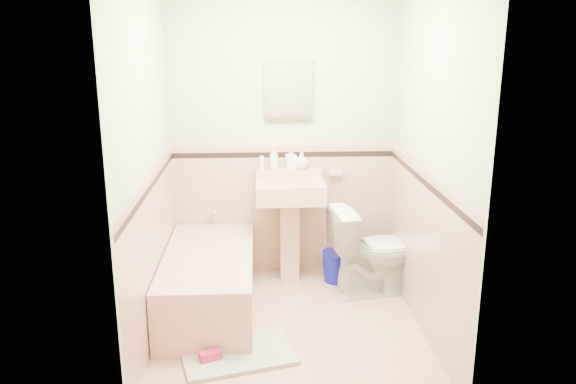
{
  "coord_description": "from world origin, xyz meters",
  "views": [
    {
      "loc": [
        -0.23,
        -3.98,
        2.15
      ],
      "look_at": [
        0.0,
        0.25,
        1.0
      ],
      "focal_mm": 35.97,
      "sensor_mm": 36.0,
      "label": 1
    }
  ],
  "objects_px": {
    "soap_bottle_left": "(274,158)",
    "bathtub": "(209,283)",
    "soap_bottle_right": "(302,160)",
    "sink": "(290,232)",
    "toilet": "(375,250)",
    "bucket": "(337,266)",
    "shoe": "(211,355)",
    "soap_bottle_mid": "(291,158)",
    "medicine_cabinet": "(289,89)"
  },
  "relations": [
    {
      "from": "soap_bottle_right",
      "to": "toilet",
      "type": "height_order",
      "value": "soap_bottle_right"
    },
    {
      "from": "soap_bottle_left",
      "to": "shoe",
      "type": "bearing_deg",
      "value": -107.55
    },
    {
      "from": "toilet",
      "to": "bathtub",
      "type": "bearing_deg",
      "value": 90.28
    },
    {
      "from": "sink",
      "to": "soap_bottle_mid",
      "type": "relative_size",
      "value": 4.77
    },
    {
      "from": "bathtub",
      "to": "soap_bottle_left",
      "type": "xyz_separation_m",
      "value": [
        0.55,
        0.71,
        0.87
      ]
    },
    {
      "from": "toilet",
      "to": "shoe",
      "type": "distance_m",
      "value": 1.73
    },
    {
      "from": "medicine_cabinet",
      "to": "shoe",
      "type": "xyz_separation_m",
      "value": [
        -0.62,
        -1.55,
        -1.64
      ]
    },
    {
      "from": "sink",
      "to": "soap_bottle_left",
      "type": "distance_m",
      "value": 0.67
    },
    {
      "from": "soap_bottle_mid",
      "to": "bucket",
      "type": "relative_size",
      "value": 0.71
    },
    {
      "from": "sink",
      "to": "toilet",
      "type": "relative_size",
      "value": 1.2
    },
    {
      "from": "toilet",
      "to": "soap_bottle_right",
      "type": "bearing_deg",
      "value": 42.48
    },
    {
      "from": "bathtub",
      "to": "toilet",
      "type": "distance_m",
      "value": 1.42
    },
    {
      "from": "bathtub",
      "to": "medicine_cabinet",
      "type": "height_order",
      "value": "medicine_cabinet"
    },
    {
      "from": "medicine_cabinet",
      "to": "soap_bottle_mid",
      "type": "bearing_deg",
      "value": -57.91
    },
    {
      "from": "soap_bottle_mid",
      "to": "bucket",
      "type": "distance_m",
      "value": 1.06
    },
    {
      "from": "bathtub",
      "to": "toilet",
      "type": "bearing_deg",
      "value": 10.23
    },
    {
      "from": "soap_bottle_mid",
      "to": "soap_bottle_right",
      "type": "height_order",
      "value": "soap_bottle_mid"
    },
    {
      "from": "toilet",
      "to": "sink",
      "type": "bearing_deg",
      "value": 58.61
    },
    {
      "from": "soap_bottle_mid",
      "to": "bucket",
      "type": "bearing_deg",
      "value": -27.38
    },
    {
      "from": "bathtub",
      "to": "soap_bottle_right",
      "type": "bearing_deg",
      "value": 41.81
    },
    {
      "from": "bucket",
      "to": "shoe",
      "type": "distance_m",
      "value": 1.67
    },
    {
      "from": "medicine_cabinet",
      "to": "soap_bottle_mid",
      "type": "relative_size",
      "value": 2.37
    },
    {
      "from": "soap_bottle_mid",
      "to": "shoe",
      "type": "relative_size",
      "value": 1.3
    },
    {
      "from": "bathtub",
      "to": "shoe",
      "type": "bearing_deg",
      "value": -85.42
    },
    {
      "from": "bathtub",
      "to": "soap_bottle_mid",
      "type": "bearing_deg",
      "value": 45.46
    },
    {
      "from": "soap_bottle_right",
      "to": "toilet",
      "type": "xyz_separation_m",
      "value": [
        0.6,
        -0.46,
        -0.69
      ]
    },
    {
      "from": "soap_bottle_left",
      "to": "soap_bottle_right",
      "type": "xyz_separation_m",
      "value": [
        0.25,
        0.0,
        -0.02
      ]
    },
    {
      "from": "medicine_cabinet",
      "to": "bucket",
      "type": "bearing_deg",
      "value": -29.51
    },
    {
      "from": "soap_bottle_left",
      "to": "soap_bottle_mid",
      "type": "bearing_deg",
      "value": 0.0
    },
    {
      "from": "soap_bottle_left",
      "to": "shoe",
      "type": "xyz_separation_m",
      "value": [
        -0.48,
        -1.52,
        -1.04
      ]
    },
    {
      "from": "sink",
      "to": "shoe",
      "type": "height_order",
      "value": "sink"
    },
    {
      "from": "sink",
      "to": "bucket",
      "type": "distance_m",
      "value": 0.54
    },
    {
      "from": "soap_bottle_mid",
      "to": "soap_bottle_right",
      "type": "bearing_deg",
      "value": 0.0
    },
    {
      "from": "soap_bottle_mid",
      "to": "medicine_cabinet",
      "type": "bearing_deg",
      "value": 122.09
    },
    {
      "from": "bucket",
      "to": "shoe",
      "type": "bearing_deg",
      "value": -128.34
    },
    {
      "from": "bathtub",
      "to": "soap_bottle_left",
      "type": "distance_m",
      "value": 1.25
    },
    {
      "from": "bathtub",
      "to": "shoe",
      "type": "xyz_separation_m",
      "value": [
        0.06,
        -0.81,
        -0.16
      ]
    },
    {
      "from": "shoe",
      "to": "medicine_cabinet",
      "type": "bearing_deg",
      "value": 45.94
    },
    {
      "from": "soap_bottle_left",
      "to": "medicine_cabinet",
      "type": "bearing_deg",
      "value": 12.59
    },
    {
      "from": "soap_bottle_left",
      "to": "bathtub",
      "type": "bearing_deg",
      "value": -127.54
    },
    {
      "from": "toilet",
      "to": "shoe",
      "type": "bearing_deg",
      "value": 118.73
    },
    {
      "from": "toilet",
      "to": "shoe",
      "type": "xyz_separation_m",
      "value": [
        -1.33,
        -1.06,
        -0.33
      ]
    },
    {
      "from": "sink",
      "to": "shoe",
      "type": "bearing_deg",
      "value": -114.65
    },
    {
      "from": "bucket",
      "to": "soap_bottle_right",
      "type": "bearing_deg",
      "value": 145.88
    },
    {
      "from": "shoe",
      "to": "sink",
      "type": "bearing_deg",
      "value": 42.93
    },
    {
      "from": "sink",
      "to": "soap_bottle_right",
      "type": "xyz_separation_m",
      "value": [
        0.11,
        0.18,
        0.61
      ]
    },
    {
      "from": "soap_bottle_left",
      "to": "toilet",
      "type": "bearing_deg",
      "value": -28.51
    },
    {
      "from": "soap_bottle_left",
      "to": "toilet",
      "type": "xyz_separation_m",
      "value": [
        0.84,
        -0.46,
        -0.71
      ]
    },
    {
      "from": "bucket",
      "to": "shoe",
      "type": "xyz_separation_m",
      "value": [
        -1.04,
        -1.31,
        -0.08
      ]
    },
    {
      "from": "medicine_cabinet",
      "to": "soap_bottle_left",
      "type": "xyz_separation_m",
      "value": [
        -0.13,
        -0.03,
        -0.6
      ]
    }
  ]
}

